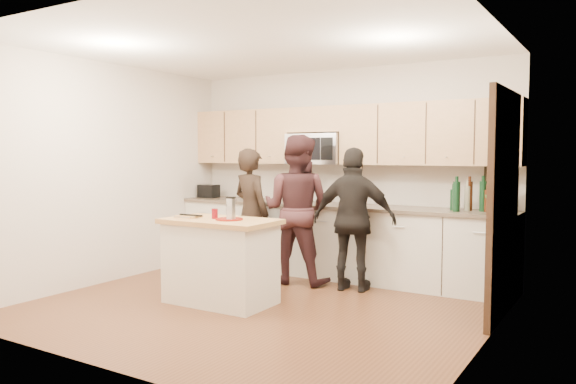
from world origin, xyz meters
The scene contains 21 objects.
floor centered at (0.00, 0.00, 0.00)m, with size 4.50×4.50×0.00m, color brown.
room_shell centered at (0.00, 0.00, 1.73)m, with size 4.52×4.02×2.71m.
back_cabinetry centered at (0.00, 1.69, 0.47)m, with size 4.50×0.66×0.94m.
upper_cabinetry centered at (0.03, 1.83, 1.84)m, with size 4.50×0.33×0.75m.
microwave centered at (-0.31, 1.80, 1.65)m, with size 0.76×0.41×0.40m.
doorway centered at (2.23, 0.90, 1.16)m, with size 0.06×1.25×2.20m.
framed_picture centered at (1.95, 1.98, 1.28)m, with size 0.30×0.03×0.38m.
dish_towel centered at (-0.95, 1.50, 0.80)m, with size 0.34×0.60×0.48m.
island centered at (-0.44, -0.10, 0.45)m, with size 1.20×0.71×0.90m.
red_plate centered at (-0.31, -0.12, 0.91)m, with size 0.29×0.29×0.02m, color maroon.
box_grater centered at (-0.26, -0.15, 1.03)m, with size 0.09×0.07×0.23m.
drink_glass centered at (-0.50, -0.11, 0.95)m, with size 0.07×0.07×0.11m, color maroon.
cutting_board centered at (-0.82, -0.16, 0.91)m, with size 0.26×0.18×0.02m, color #A68245.
tongs centered at (-0.78, -0.18, 0.93)m, with size 0.30×0.03×0.02m, color black.
knife centered at (-0.76, -0.34, 0.92)m, with size 0.22×0.02×0.01m, color silver.
toaster centered at (-2.05, 1.67, 1.03)m, with size 0.28×0.20×0.19m.
bottle_cluster centered at (1.75, 1.71, 1.12)m, with size 0.65×0.30×0.40m.
orchid centered at (2.00, 1.72, 1.16)m, with size 0.25×0.20×0.45m, color #2F6A2A.
woman_left centered at (-0.91, 1.13, 0.83)m, with size 0.60×0.40×1.65m, color black.
woman_center centered at (-0.22, 1.13, 0.91)m, with size 0.88×0.69×1.82m, color #33191B.
woman_right centered at (0.55, 1.13, 0.83)m, with size 0.97×0.41×1.66m, color black.
Camera 1 is at (3.25, -4.75, 1.60)m, focal length 35.00 mm.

